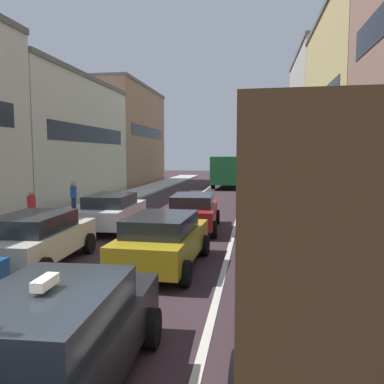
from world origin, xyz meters
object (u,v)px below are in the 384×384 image
at_px(sedan_centre_lane_second, 163,239).
at_px(sedan_left_lane_third, 112,211).
at_px(bus_far_queue_secondary, 230,168).
at_px(hatchback_centre_lane_third, 193,211).
at_px(pedestrian_mid_sidewalk, 74,195).
at_px(wagon_left_lane_second, 37,238).
at_px(bus_mid_queue_primary, 273,159).
at_px(taxi_centre_lane_front, 53,341).
at_px(pedestrian_near_kerb, 32,207).
at_px(wagon_right_lane_far, 272,204).
at_px(sedan_right_lane_behind_truck, 278,224).
at_px(removalist_box_truck, 333,228).

height_order(sedan_centre_lane_second, sedan_left_lane_third, same).
bearing_deg(sedan_centre_lane_second, sedan_left_lane_third, 35.64).
height_order(sedan_centre_lane_second, bus_far_queue_secondary, bus_far_queue_secondary).
xyz_separation_m(sedan_left_lane_third, bus_far_queue_secondary, (3.49, 22.88, 0.96)).
xyz_separation_m(hatchback_centre_lane_third, pedestrian_mid_sidewalk, (-7.03, 3.75, 0.15)).
bearing_deg(sedan_left_lane_third, wagon_left_lane_second, 175.88).
relative_size(bus_mid_queue_primary, pedestrian_mid_sidewalk, 6.37).
bearing_deg(taxi_centre_lane_front, sedan_left_lane_third, 14.45).
relative_size(wagon_left_lane_second, pedestrian_near_kerb, 2.64).
height_order(sedan_left_lane_third, pedestrian_near_kerb, pedestrian_near_kerb).
height_order(wagon_right_lane_far, bus_far_queue_secondary, bus_far_queue_secondary).
bearing_deg(wagon_right_lane_far, pedestrian_near_kerb, 111.10).
relative_size(taxi_centre_lane_front, sedan_left_lane_third, 1.00).
bearing_deg(sedan_right_lane_behind_truck, bus_mid_queue_primary, -0.40).
distance_m(hatchback_centre_lane_third, sedan_right_lane_behind_truck, 4.11).
xyz_separation_m(taxi_centre_lane_front, pedestrian_near_kerb, (-6.57, 10.41, 0.15)).
distance_m(removalist_box_truck, pedestrian_mid_sidewalk, 17.01).
bearing_deg(taxi_centre_lane_front, bus_mid_queue_primary, -12.59).
relative_size(sedan_centre_lane_second, sedan_right_lane_behind_truck, 1.01).
xyz_separation_m(taxi_centre_lane_front, hatchback_centre_lane_third, (0.02, 11.40, -0.00)).
bearing_deg(sedan_left_lane_third, taxi_centre_lane_front, -165.10).
bearing_deg(bus_mid_queue_primary, bus_far_queue_secondary, 15.72).
height_order(sedan_centre_lane_second, sedan_right_lane_behind_truck, same).
relative_size(bus_mid_queue_primary, bus_far_queue_secondary, 1.00).
xyz_separation_m(wagon_left_lane_second, wagon_right_lane_far, (6.85, 8.77, 0.00)).
bearing_deg(bus_far_queue_secondary, hatchback_centre_lane_third, -178.62).
relative_size(hatchback_centre_lane_third, wagon_right_lane_far, 1.02).
xyz_separation_m(sedan_right_lane_behind_truck, wagon_right_lane_far, (0.05, 5.44, 0.00)).
xyz_separation_m(wagon_left_lane_second, sedan_right_lane_behind_truck, (6.80, 3.33, 0.00)).
distance_m(bus_mid_queue_primary, pedestrian_mid_sidewalk, 11.77).
height_order(bus_mid_queue_primary, pedestrian_near_kerb, bus_mid_queue_primary).
bearing_deg(sedan_right_lane_behind_truck, taxi_centre_lane_front, 160.95).
height_order(sedan_right_lane_behind_truck, bus_far_queue_secondary, bus_far_queue_secondary).
bearing_deg(sedan_right_lane_behind_truck, sedan_left_lane_third, 74.05).
bearing_deg(taxi_centre_lane_front, hatchback_centre_lane_third, -2.45).
height_order(wagon_left_lane_second, bus_mid_queue_primary, bus_mid_queue_primary).
bearing_deg(hatchback_centre_lane_third, wagon_right_lane_far, -51.36).
relative_size(sedan_left_lane_third, wagon_right_lane_far, 1.01).
xyz_separation_m(sedan_centre_lane_second, bus_far_queue_secondary, (0.16, 27.89, 0.96)).
distance_m(bus_mid_queue_primary, pedestrian_near_kerb, 14.02).
bearing_deg(pedestrian_mid_sidewalk, taxi_centre_lane_front, 114.94).
height_order(taxi_centre_lane_front, sedan_centre_lane_second, taxi_centre_lane_front).
distance_m(bus_far_queue_secondary, pedestrian_near_kerb, 24.38).
height_order(taxi_centre_lane_front, sedan_left_lane_third, taxi_centre_lane_front).
xyz_separation_m(removalist_box_truck, pedestrian_mid_sidewalk, (-10.70, 13.18, -1.03)).
xyz_separation_m(hatchback_centre_lane_third, sedan_right_lane_behind_truck, (3.27, -2.49, 0.00)).
relative_size(removalist_box_truck, taxi_centre_lane_front, 1.78).
bearing_deg(pedestrian_near_kerb, pedestrian_mid_sidewalk, 95.00).
xyz_separation_m(removalist_box_truck, bus_mid_queue_primary, (-0.10, 17.92, 0.86)).
bearing_deg(pedestrian_mid_sidewalk, removalist_box_truck, 129.16).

